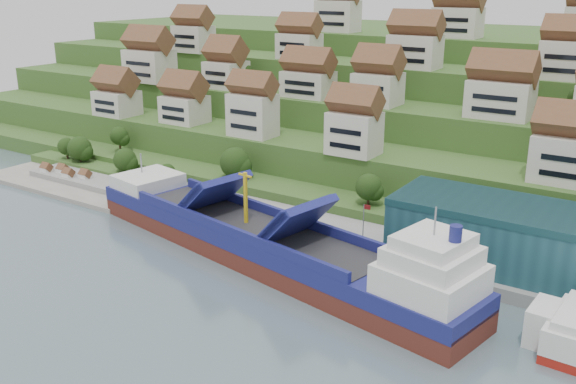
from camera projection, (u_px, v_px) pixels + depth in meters
The scene contains 9 objects.
ground at pixel (242, 257), 110.71m from camera, with size 300.00×300.00×0.00m, color slate.
quay at pixel (385, 248), 111.77m from camera, with size 180.00×14.00×2.20m, color gray.
pebble_beach at pixel (77, 182), 150.43m from camera, with size 45.00×20.00×1.00m, color gray.
hillside at pixel (454, 104), 189.39m from camera, with size 260.00×128.00×31.00m.
hillside_village at pixel (414, 79), 147.45m from camera, with size 155.89×64.91×28.89m.
hillside_trees at pixel (294, 124), 146.28m from camera, with size 139.52×62.71×30.20m.
flagpole at pixel (364, 223), 106.99m from camera, with size 1.28×0.16×8.00m.
beach_huts at pixel (66, 175), 149.99m from camera, with size 14.40×3.70×2.20m.
cargo_ship at pixel (272, 246), 106.78m from camera, with size 80.45×27.31×17.66m.
Camera 1 is at (62.65, -80.38, 45.39)m, focal length 40.00 mm.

